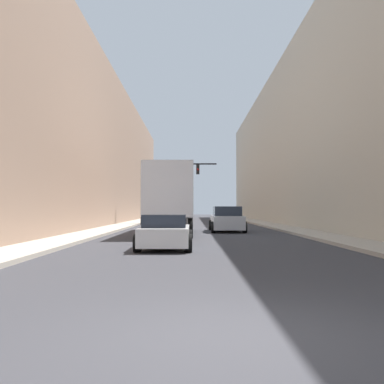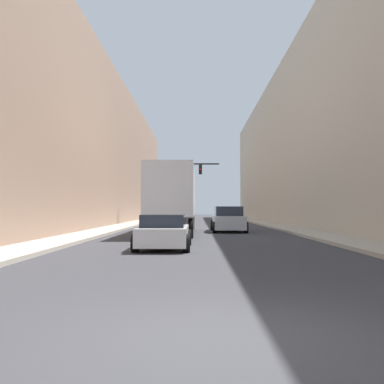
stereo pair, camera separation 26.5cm
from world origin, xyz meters
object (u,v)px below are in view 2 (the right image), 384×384
object	(u,v)px
suv_car	(228,220)
sedan_car	(164,232)
traffic_signal_gantry	(166,179)
semi_truck	(174,197)

from	to	relation	value
suv_car	sedan_car	bearing A→B (deg)	-105.61
traffic_signal_gantry	semi_truck	bearing A→B (deg)	-83.15
semi_truck	sedan_car	bearing A→B (deg)	-88.95
sedan_car	traffic_signal_gantry	bearing A→B (deg)	94.16
semi_truck	sedan_car	distance (m)	10.87
sedan_car	traffic_signal_gantry	distance (m)	23.43
semi_truck	suv_car	size ratio (longest dim) A/B	2.67
suv_car	traffic_signal_gantry	world-z (taller)	traffic_signal_gantry
semi_truck	sedan_car	size ratio (longest dim) A/B	3.07
sedan_car	suv_car	xyz separation A→B (m)	(3.27, 11.71, 0.16)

